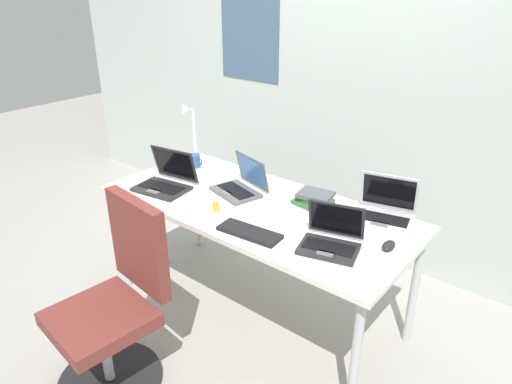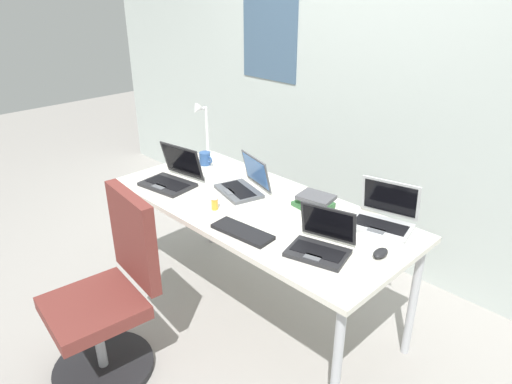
% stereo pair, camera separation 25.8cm
% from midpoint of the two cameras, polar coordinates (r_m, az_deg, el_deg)
% --- Properties ---
extents(ground_plane, '(12.00, 12.00, 0.00)m').
position_cam_midpoint_polar(ground_plane, '(3.02, -2.52, -14.34)').
color(ground_plane, gray).
extents(wall_back, '(6.00, 0.13, 2.60)m').
position_cam_midpoint_polar(wall_back, '(3.30, 10.09, 13.93)').
color(wall_back, '#B2BCB7').
rests_on(wall_back, ground_plane).
extents(desk, '(1.80, 0.80, 0.74)m').
position_cam_midpoint_polar(desk, '(2.64, -2.80, -2.76)').
color(desk, silver).
rests_on(desk, ground_plane).
extents(desk_lamp, '(0.12, 0.18, 0.40)m').
position_cam_midpoint_polar(desk_lamp, '(3.25, -10.32, 7.16)').
color(desk_lamp, white).
rests_on(desk_lamp, desk).
extents(laptop_far_corner, '(0.34, 0.31, 0.21)m').
position_cam_midpoint_polar(laptop_far_corner, '(2.75, -4.57, 0.75)').
color(laptop_far_corner, '#515459').
rests_on(laptop_far_corner, desk).
extents(laptop_front_left, '(0.35, 0.31, 0.23)m').
position_cam_midpoint_polar(laptop_front_left, '(2.50, 12.66, -2.38)').
color(laptop_front_left, '#B7BABC').
rests_on(laptop_front_left, desk).
extents(laptop_back_right, '(0.33, 0.30, 0.20)m').
position_cam_midpoint_polar(laptop_back_right, '(2.20, 5.89, -5.92)').
color(laptop_back_right, '#232326').
rests_on(laptop_back_right, desk).
extents(laptop_near_lamp, '(0.35, 0.32, 0.23)m').
position_cam_midpoint_polar(laptop_near_lamp, '(2.88, -13.58, 1.29)').
color(laptop_near_lamp, '#232326').
rests_on(laptop_near_lamp, desk).
extents(external_keyboard, '(0.34, 0.15, 0.02)m').
position_cam_midpoint_polar(external_keyboard, '(2.32, -3.99, -5.06)').
color(external_keyboard, black).
rests_on(external_keyboard, desk).
extents(computer_mouse, '(0.06, 0.10, 0.03)m').
position_cam_midpoint_polar(computer_mouse, '(2.25, 12.86, -6.52)').
color(computer_mouse, black).
rests_on(computer_mouse, desk).
extents(cell_phone, '(0.13, 0.15, 0.01)m').
position_cam_midpoint_polar(cell_phone, '(3.19, -12.79, 2.88)').
color(cell_phone, black).
rests_on(cell_phone, desk).
extents(pill_bottle, '(0.04, 0.04, 0.08)m').
position_cam_midpoint_polar(pill_bottle, '(2.54, -7.89, -1.62)').
color(pill_bottle, gold).
rests_on(pill_bottle, desk).
extents(book_stack, '(0.22, 0.19, 0.07)m').
position_cam_midpoint_polar(book_stack, '(2.60, 4.36, -0.95)').
color(book_stack, '#336638').
rests_on(book_stack, desk).
extents(coffee_mug, '(0.11, 0.08, 0.09)m').
position_cam_midpoint_polar(coffee_mug, '(3.17, -9.86, 3.76)').
color(coffee_mug, '#2D518C').
rests_on(coffee_mug, desk).
extents(office_chair, '(0.52, 0.56, 0.97)m').
position_cam_midpoint_polar(office_chair, '(2.50, -19.83, -14.06)').
color(office_chair, black).
rests_on(office_chair, ground_plane).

